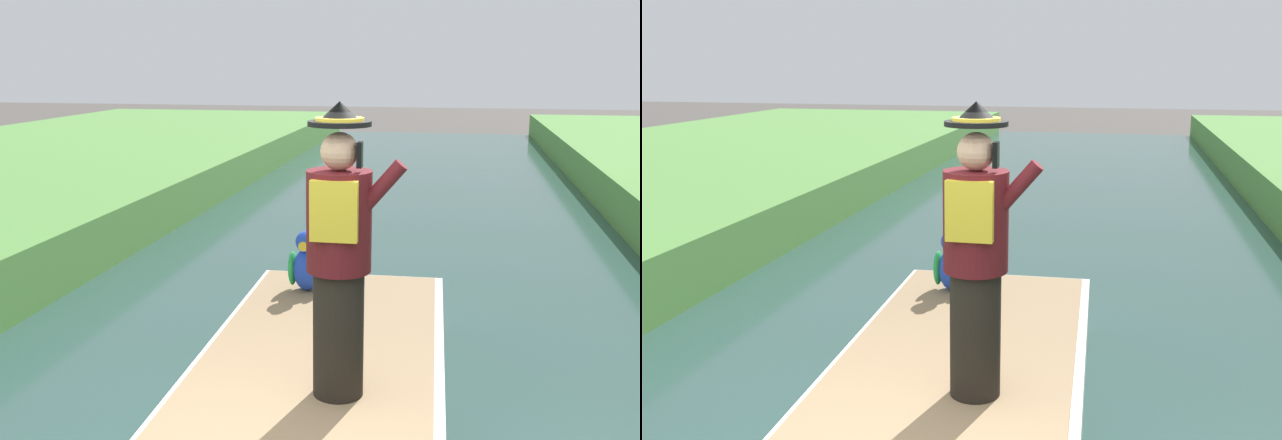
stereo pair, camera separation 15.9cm
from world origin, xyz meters
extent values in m
cube|color=silver|center=(0.00, 1.64, 0.38)|extent=(1.92, 4.25, 0.56)
cube|color=#997A56|center=(0.00, 1.64, 0.69)|extent=(1.77, 3.91, 0.05)
cylinder|color=black|center=(0.24, 0.98, 1.12)|extent=(0.32, 0.32, 0.82)
cylinder|color=#561419|center=(0.24, 0.98, 1.84)|extent=(0.40, 0.40, 0.62)
cube|color=gold|center=(0.24, 0.79, 1.94)|extent=(0.28, 0.06, 0.36)
sphere|color=#DBA884|center=(0.24, 0.98, 2.27)|extent=(0.23, 0.23, 0.23)
cylinder|color=black|center=(0.24, 0.98, 2.43)|extent=(0.38, 0.38, 0.03)
cone|color=black|center=(0.24, 0.98, 2.50)|extent=(0.26, 0.26, 0.12)
cylinder|color=gold|center=(0.24, 0.98, 2.46)|extent=(0.29, 0.29, 0.02)
cylinder|color=#561419|center=(0.46, 0.94, 2.02)|extent=(0.38, 0.09, 0.43)
cube|color=black|center=(0.37, 0.92, 2.26)|extent=(0.03, 0.08, 0.15)
ellipsoid|color=blue|center=(-0.38, 3.01, 0.91)|extent=(0.26, 0.32, 0.40)
sphere|color=blue|center=(-0.38, 2.97, 1.18)|extent=(0.20, 0.20, 0.20)
cone|color=yellow|center=(-0.38, 2.87, 1.17)|extent=(0.09, 0.09, 0.09)
ellipsoid|color=green|center=(-0.52, 3.01, 0.91)|extent=(0.08, 0.20, 0.32)
ellipsoid|color=green|center=(-0.24, 3.01, 0.91)|extent=(0.08, 0.20, 0.32)
camera|label=1|loc=(0.92, -3.20, 2.80)|focal=40.27mm
camera|label=2|loc=(1.08, -3.17, 2.80)|focal=40.27mm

